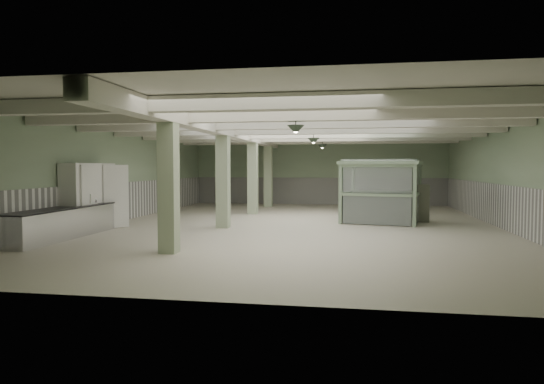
% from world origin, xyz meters
% --- Properties ---
extents(floor, '(20.00, 20.00, 0.00)m').
position_xyz_m(floor, '(0.00, 0.00, 0.00)').
color(floor, beige).
rests_on(floor, ground).
extents(ceiling, '(14.00, 20.00, 0.02)m').
position_xyz_m(ceiling, '(0.00, 0.00, 3.60)').
color(ceiling, white).
rests_on(ceiling, wall_back).
extents(wall_back, '(14.00, 0.02, 3.60)m').
position_xyz_m(wall_back, '(0.00, 10.00, 1.80)').
color(wall_back, '#95AC8A').
rests_on(wall_back, floor).
extents(wall_front, '(14.00, 0.02, 3.60)m').
position_xyz_m(wall_front, '(0.00, -10.00, 1.80)').
color(wall_front, '#95AC8A').
rests_on(wall_front, floor).
extents(wall_left, '(0.02, 20.00, 3.60)m').
position_xyz_m(wall_left, '(-7.00, 0.00, 1.80)').
color(wall_left, '#95AC8A').
rests_on(wall_left, floor).
extents(wall_right, '(0.02, 20.00, 3.60)m').
position_xyz_m(wall_right, '(7.00, 0.00, 1.80)').
color(wall_right, '#95AC8A').
rests_on(wall_right, floor).
extents(wainscot_left, '(0.05, 19.90, 1.50)m').
position_xyz_m(wainscot_left, '(-6.97, 0.00, 0.75)').
color(wainscot_left, white).
rests_on(wainscot_left, floor).
extents(wainscot_right, '(0.05, 19.90, 1.50)m').
position_xyz_m(wainscot_right, '(6.97, 0.00, 0.75)').
color(wainscot_right, white).
rests_on(wainscot_right, floor).
extents(wainscot_back, '(13.90, 0.05, 1.50)m').
position_xyz_m(wainscot_back, '(0.00, 9.97, 0.75)').
color(wainscot_back, white).
rests_on(wainscot_back, floor).
extents(girder, '(0.45, 19.90, 0.40)m').
position_xyz_m(girder, '(-2.50, 0.00, 3.38)').
color(girder, silver).
rests_on(girder, ceiling).
extents(beam_a, '(13.90, 0.35, 0.32)m').
position_xyz_m(beam_a, '(0.00, -7.50, 3.42)').
color(beam_a, silver).
rests_on(beam_a, ceiling).
extents(beam_b, '(13.90, 0.35, 0.32)m').
position_xyz_m(beam_b, '(0.00, -5.00, 3.42)').
color(beam_b, silver).
rests_on(beam_b, ceiling).
extents(beam_c, '(13.90, 0.35, 0.32)m').
position_xyz_m(beam_c, '(0.00, -2.50, 3.42)').
color(beam_c, silver).
rests_on(beam_c, ceiling).
extents(beam_d, '(13.90, 0.35, 0.32)m').
position_xyz_m(beam_d, '(0.00, 0.00, 3.42)').
color(beam_d, silver).
rests_on(beam_d, ceiling).
extents(beam_e, '(13.90, 0.35, 0.32)m').
position_xyz_m(beam_e, '(0.00, 2.50, 3.42)').
color(beam_e, silver).
rests_on(beam_e, ceiling).
extents(beam_f, '(13.90, 0.35, 0.32)m').
position_xyz_m(beam_f, '(0.00, 5.00, 3.42)').
color(beam_f, silver).
rests_on(beam_f, ceiling).
extents(beam_g, '(13.90, 0.35, 0.32)m').
position_xyz_m(beam_g, '(0.00, 7.50, 3.42)').
color(beam_g, silver).
rests_on(beam_g, ceiling).
extents(column_a, '(0.42, 0.42, 3.60)m').
position_xyz_m(column_a, '(-2.50, -6.00, 1.80)').
color(column_a, '#A4B491').
rests_on(column_a, floor).
extents(column_b, '(0.42, 0.42, 3.60)m').
position_xyz_m(column_b, '(-2.50, -1.00, 1.80)').
color(column_b, '#A4B491').
rests_on(column_b, floor).
extents(column_c, '(0.42, 0.42, 3.60)m').
position_xyz_m(column_c, '(-2.50, 4.00, 1.80)').
color(column_c, '#A4B491').
rests_on(column_c, floor).
extents(column_d, '(0.42, 0.42, 3.60)m').
position_xyz_m(column_d, '(-2.50, 8.00, 1.80)').
color(column_d, '#A4B491').
rests_on(column_d, floor).
extents(pendant_front, '(0.44, 0.44, 0.22)m').
position_xyz_m(pendant_front, '(0.50, -5.00, 3.05)').
color(pendant_front, '#2B392B').
rests_on(pendant_front, ceiling).
extents(pendant_mid, '(0.44, 0.44, 0.22)m').
position_xyz_m(pendant_mid, '(0.50, 0.50, 3.05)').
color(pendant_mid, '#2B392B').
rests_on(pendant_mid, ceiling).
extents(pendant_back, '(0.44, 0.44, 0.22)m').
position_xyz_m(pendant_back, '(0.50, 5.50, 3.05)').
color(pendant_back, '#2B392B').
rests_on(pendant_back, ceiling).
extents(prep_counter, '(0.93, 5.36, 0.91)m').
position_xyz_m(prep_counter, '(-6.54, -3.88, 0.46)').
color(prep_counter, '#B8B8BD').
rests_on(prep_counter, floor).
extents(pitcher_near, '(0.27, 0.29, 0.30)m').
position_xyz_m(pitcher_near, '(-6.37, -2.73, 1.05)').
color(pitcher_near, '#B8B8BD').
rests_on(pitcher_near, prep_counter).
extents(pitcher_far, '(0.22, 0.25, 0.28)m').
position_xyz_m(pitcher_far, '(-6.49, -1.63, 1.04)').
color(pitcher_far, '#B8B8BD').
rests_on(pitcher_far, prep_counter).
extents(veg_colander, '(0.55, 0.55, 0.20)m').
position_xyz_m(veg_colander, '(-6.46, -1.94, 1.00)').
color(veg_colander, '#39393E').
rests_on(veg_colander, prep_counter).
extents(orange_bowl, '(0.31, 0.31, 0.09)m').
position_xyz_m(orange_bowl, '(-6.48, -2.48, 0.94)').
color(orange_bowl, '#B2B2B7').
rests_on(orange_bowl, prep_counter).
extents(walkin_cooler, '(1.05, 2.46, 2.26)m').
position_xyz_m(walkin_cooler, '(-6.62, -2.52, 1.13)').
color(walkin_cooler, white).
rests_on(walkin_cooler, floor).
extents(guard_booth, '(3.32, 2.98, 2.39)m').
position_xyz_m(guard_booth, '(2.99, 1.58, 1.61)').
color(guard_booth, gray).
rests_on(guard_booth, floor).
extents(filing_cabinet, '(0.54, 0.71, 1.43)m').
position_xyz_m(filing_cabinet, '(4.60, 2.07, 0.71)').
color(filing_cabinet, '#5B5E4E').
rests_on(filing_cabinet, floor).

